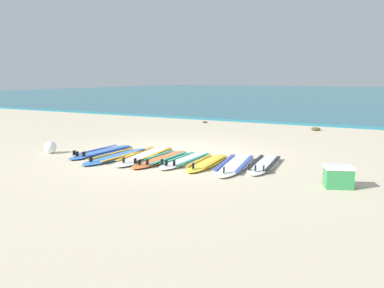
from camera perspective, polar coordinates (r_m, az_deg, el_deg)
ground_plane at (r=9.37m, az=-2.85°, el=-1.64°), size 80.00×80.00×0.00m
sea at (r=45.43m, az=22.24°, el=6.66°), size 80.00×60.00×0.10m
surfboard_0 at (r=9.85m, az=-12.71°, el=-1.09°), size 0.57×2.12×0.18m
surfboard_1 at (r=9.25m, az=-10.54°, el=-1.71°), size 0.59×2.25×0.18m
surfboard_2 at (r=9.24m, az=-6.70°, el=-1.62°), size 1.02×2.64×0.18m
surfboard_3 at (r=8.80m, az=-4.44°, el=-2.14°), size 0.57×2.15×0.18m
surfboard_4 at (r=8.67m, az=-0.93°, el=-2.30°), size 0.55×2.08×0.18m
surfboard_5 at (r=8.40m, az=2.17°, el=-2.68°), size 0.64×1.97×0.18m
surfboard_6 at (r=8.29m, az=6.11°, el=-2.90°), size 0.97×2.41×0.18m
surfboard_7 at (r=8.40m, az=10.24°, el=-2.83°), size 0.76×2.13×0.18m
cooler_box at (r=7.05m, az=20.19°, el=-4.38°), size 0.54×0.46×0.38m
beach_ball at (r=10.17m, az=-19.59°, el=-0.44°), size 0.30×0.30×0.30m
seaweed_clump_near_shoreline at (r=15.93m, az=1.84°, el=3.15°), size 0.20×0.16×0.07m
seaweed_clump_mid_sand at (r=14.32m, az=17.27°, el=2.07°), size 0.32×0.25×0.11m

